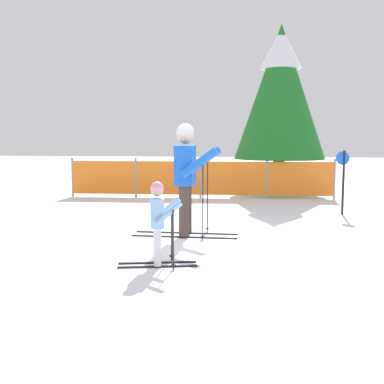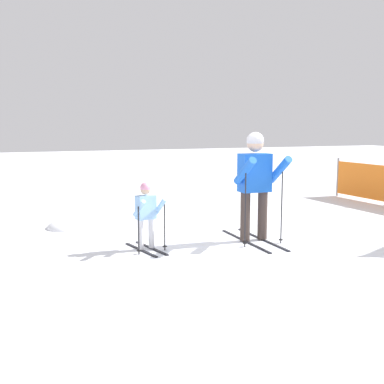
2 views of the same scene
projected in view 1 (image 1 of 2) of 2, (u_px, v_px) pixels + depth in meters
name	position (u px, v px, depth m)	size (l,w,h in m)	color
ground_plane	(189.00, 239.00, 7.66)	(60.00, 60.00, 0.00)	white
skier_adult	(187.00, 169.00, 7.81)	(1.74, 0.78, 1.84)	black
skier_child	(159.00, 217.00, 6.04)	(1.03, 0.52, 1.07)	black
safety_fence	(201.00, 178.00, 12.69)	(6.99, 0.31, 1.06)	gray
conifer_far	(280.00, 90.00, 13.34)	(2.53, 2.53, 4.70)	#4C3823
trail_marker	(343.00, 175.00, 9.97)	(0.26, 0.15, 1.34)	black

